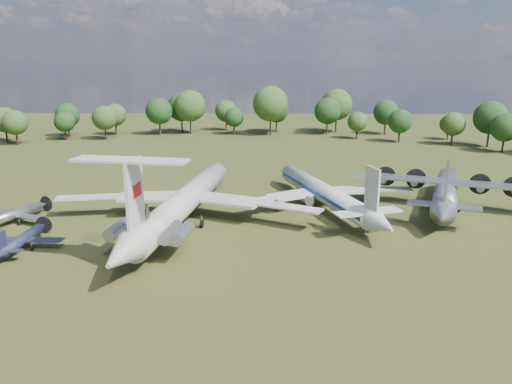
# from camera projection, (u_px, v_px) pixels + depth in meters

# --- Properties ---
(ground) EXTENTS (300.00, 300.00, 0.00)m
(ground) POSITION_uv_depth(u_px,v_px,m) (217.00, 225.00, 73.08)
(ground) COLOR #294416
(ground) RESTS_ON ground
(il62_airliner) EXTENTS (47.54, 57.83, 5.16)m
(il62_airliner) POSITION_uv_depth(u_px,v_px,m) (185.00, 206.00, 73.59)
(il62_airliner) COLOR silver
(il62_airliner) RESTS_ON ground
(tu104_jet) EXTENTS (43.41, 49.79, 4.18)m
(tu104_jet) POSITION_uv_depth(u_px,v_px,m) (324.00, 196.00, 80.27)
(tu104_jet) COLOR silver
(tu104_jet) RESTS_ON ground
(an12_transport) EXTENTS (40.79, 42.92, 4.52)m
(an12_transport) POSITION_uv_depth(u_px,v_px,m) (446.00, 196.00, 80.06)
(an12_transport) COLOR #94969B
(an12_transport) RESTS_ON ground
(small_prop_west) EXTENTS (10.20, 13.74, 1.99)m
(small_prop_west) POSITION_uv_depth(u_px,v_px,m) (23.00, 242.00, 63.47)
(small_prop_west) COLOR black
(small_prop_west) RESTS_ON ground
(small_prop_northwest) EXTENTS (14.91, 16.99, 2.07)m
(small_prop_northwest) POSITION_uv_depth(u_px,v_px,m) (14.00, 217.00, 73.47)
(small_prop_northwest) COLOR #9B9DA3
(small_prop_northwest) RESTS_ON ground
(person_on_il62) EXTENTS (0.79, 0.61, 1.93)m
(person_on_il62) POSITION_uv_depth(u_px,v_px,m) (147.00, 211.00, 58.92)
(person_on_il62) COLOR #926B4A
(person_on_il62) RESTS_ON il62_airliner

